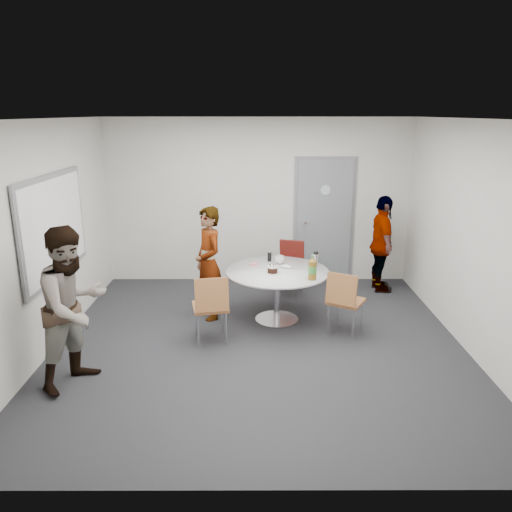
{
  "coord_description": "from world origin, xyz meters",
  "views": [
    {
      "loc": [
        -0.05,
        -5.65,
        2.77
      ],
      "look_at": [
        -0.04,
        0.25,
        1.06
      ],
      "focal_mm": 35.0,
      "sensor_mm": 36.0,
      "label": 1
    }
  ],
  "objects_px": {
    "table": "(279,277)",
    "chair_far": "(290,262)",
    "chair_near_left": "(211,303)",
    "chair_near_right": "(344,297)",
    "door": "(324,221)",
    "whiteboard": "(54,226)",
    "person_main": "(209,263)",
    "person_left": "(73,307)",
    "person_right": "(382,244)"
  },
  "relations": [
    {
      "from": "table",
      "to": "chair_far",
      "type": "height_order",
      "value": "table"
    },
    {
      "from": "chair_near_left",
      "to": "chair_far",
      "type": "bearing_deg",
      "value": 47.34
    },
    {
      "from": "table",
      "to": "chair_near_right",
      "type": "height_order",
      "value": "table"
    },
    {
      "from": "door",
      "to": "whiteboard",
      "type": "xyz_separation_m",
      "value": [
        -3.56,
        -2.28,
        0.42
      ]
    },
    {
      "from": "whiteboard",
      "to": "person_main",
      "type": "height_order",
      "value": "whiteboard"
    },
    {
      "from": "whiteboard",
      "to": "person_left",
      "type": "height_order",
      "value": "whiteboard"
    },
    {
      "from": "door",
      "to": "person_left",
      "type": "height_order",
      "value": "door"
    },
    {
      "from": "door",
      "to": "person_right",
      "type": "relative_size",
      "value": 1.38
    },
    {
      "from": "table",
      "to": "whiteboard",
      "type": "bearing_deg",
      "value": -169.21
    },
    {
      "from": "door",
      "to": "table",
      "type": "relative_size",
      "value": 1.53
    },
    {
      "from": "door",
      "to": "person_main",
      "type": "distance_m",
      "value": 2.42
    },
    {
      "from": "person_main",
      "to": "person_right",
      "type": "height_order",
      "value": "person_main"
    },
    {
      "from": "whiteboard",
      "to": "table",
      "type": "distance_m",
      "value": 2.91
    },
    {
      "from": "chair_near_left",
      "to": "chair_far",
      "type": "xyz_separation_m",
      "value": [
        1.08,
        1.77,
        -0.02
      ]
    },
    {
      "from": "chair_near_right",
      "to": "person_left",
      "type": "bearing_deg",
      "value": -128.81
    },
    {
      "from": "table",
      "to": "chair_far",
      "type": "distance_m",
      "value": 1.09
    },
    {
      "from": "person_left",
      "to": "door",
      "type": "bearing_deg",
      "value": -12.36
    },
    {
      "from": "chair_far",
      "to": "person_left",
      "type": "height_order",
      "value": "person_left"
    },
    {
      "from": "table",
      "to": "person_right",
      "type": "xyz_separation_m",
      "value": [
        1.67,
        1.21,
        0.14
      ]
    },
    {
      "from": "chair_near_right",
      "to": "table",
      "type": "bearing_deg",
      "value": 179.32
    },
    {
      "from": "chair_far",
      "to": "person_right",
      "type": "distance_m",
      "value": 1.48
    },
    {
      "from": "door",
      "to": "chair_far",
      "type": "height_order",
      "value": "door"
    },
    {
      "from": "whiteboard",
      "to": "chair_near_right",
      "type": "distance_m",
      "value": 3.65
    },
    {
      "from": "chair_near_right",
      "to": "person_left",
      "type": "distance_m",
      "value": 3.21
    },
    {
      "from": "chair_near_left",
      "to": "person_left",
      "type": "bearing_deg",
      "value": -156.91
    },
    {
      "from": "whiteboard",
      "to": "chair_near_right",
      "type": "height_order",
      "value": "whiteboard"
    },
    {
      "from": "whiteboard",
      "to": "chair_far",
      "type": "bearing_deg",
      "value": 28.15
    },
    {
      "from": "chair_far",
      "to": "person_main",
      "type": "xyz_separation_m",
      "value": [
        -1.18,
        -0.92,
        0.26
      ]
    },
    {
      "from": "door",
      "to": "table",
      "type": "height_order",
      "value": "door"
    },
    {
      "from": "whiteboard",
      "to": "chair_near_right",
      "type": "bearing_deg",
      "value": 0.74
    },
    {
      "from": "chair_near_left",
      "to": "person_right",
      "type": "bearing_deg",
      "value": 25.99
    },
    {
      "from": "chair_near_right",
      "to": "person_left",
      "type": "relative_size",
      "value": 0.5
    },
    {
      "from": "whiteboard",
      "to": "person_left",
      "type": "distance_m",
      "value": 1.36
    },
    {
      "from": "person_right",
      "to": "table",
      "type": "bearing_deg",
      "value": 126.04
    },
    {
      "from": "chair_near_right",
      "to": "chair_near_left",
      "type": "bearing_deg",
      "value": -141.64
    },
    {
      "from": "chair_far",
      "to": "person_main",
      "type": "bearing_deg",
      "value": 55.95
    },
    {
      "from": "chair_near_left",
      "to": "chair_far",
      "type": "relative_size",
      "value": 1.04
    },
    {
      "from": "person_left",
      "to": "person_main",
      "type": "bearing_deg",
      "value": -5.59
    },
    {
      "from": "chair_far",
      "to": "person_left",
      "type": "distance_m",
      "value": 3.61
    },
    {
      "from": "door",
      "to": "person_right",
      "type": "distance_m",
      "value": 1.04
    },
    {
      "from": "person_right",
      "to": "whiteboard",
      "type": "bearing_deg",
      "value": 111.53
    },
    {
      "from": "whiteboard",
      "to": "person_left",
      "type": "bearing_deg",
      "value": -63.32
    },
    {
      "from": "chair_near_left",
      "to": "chair_near_right",
      "type": "distance_m",
      "value": 1.68
    },
    {
      "from": "table",
      "to": "person_left",
      "type": "relative_size",
      "value": 0.81
    },
    {
      "from": "table",
      "to": "chair_near_left",
      "type": "relative_size",
      "value": 1.56
    },
    {
      "from": "person_main",
      "to": "chair_near_right",
      "type": "bearing_deg",
      "value": 44.4
    },
    {
      "from": "table",
      "to": "chair_near_right",
      "type": "distance_m",
      "value": 0.93
    },
    {
      "from": "door",
      "to": "chair_near_left",
      "type": "height_order",
      "value": "door"
    },
    {
      "from": "door",
      "to": "person_left",
      "type": "bearing_deg",
      "value": -131.72
    },
    {
      "from": "whiteboard",
      "to": "chair_near_left",
      "type": "distance_m",
      "value": 2.09
    }
  ]
}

